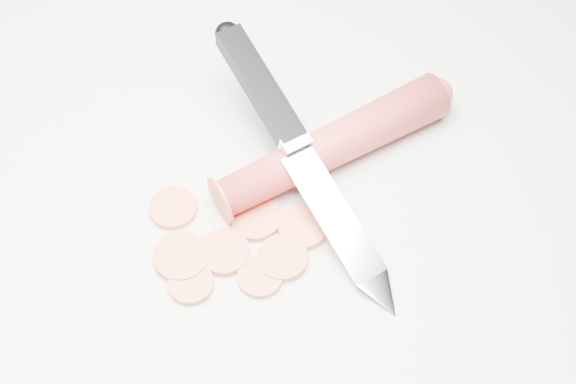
# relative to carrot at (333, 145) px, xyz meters

# --- Properties ---
(ground) EXTENTS (2.40, 2.40, 0.00)m
(ground) POSITION_rel_carrot_xyz_m (-0.04, -0.04, -0.02)
(ground) COLOR beige
(ground) RESTS_ON ground
(carrot) EXTENTS (0.15, 0.17, 0.03)m
(carrot) POSITION_rel_carrot_xyz_m (0.00, 0.00, 0.00)
(carrot) COLOR #B9302B
(carrot) RESTS_ON ground
(carrot_slice_0) EXTENTS (0.04, 0.04, 0.01)m
(carrot_slice_0) POSITION_rel_carrot_xyz_m (-0.04, -0.07, -0.02)
(carrot_slice_0) COLOR #D75936
(carrot_slice_0) RESTS_ON ground
(carrot_slice_1) EXTENTS (0.03, 0.03, 0.01)m
(carrot_slice_1) POSITION_rel_carrot_xyz_m (-0.07, -0.13, -0.02)
(carrot_slice_1) COLOR #D75936
(carrot_slice_1) RESTS_ON ground
(carrot_slice_2) EXTENTS (0.04, 0.04, 0.01)m
(carrot_slice_2) POSITION_rel_carrot_xyz_m (-0.05, -0.10, -0.02)
(carrot_slice_2) COLOR #D75936
(carrot_slice_2) RESTS_ON ground
(carrot_slice_3) EXTENTS (0.04, 0.04, 0.01)m
(carrot_slice_3) POSITION_rel_carrot_xyz_m (-0.00, -0.07, -0.02)
(carrot_slice_3) COLOR #D75936
(carrot_slice_3) RESTS_ON ground
(carrot_slice_4) EXTENTS (0.04, 0.04, 0.01)m
(carrot_slice_4) POSITION_rel_carrot_xyz_m (-0.01, -0.10, -0.02)
(carrot_slice_4) COLOR #D75936
(carrot_slice_4) RESTS_ON ground
(carrot_slice_5) EXTENTS (0.04, 0.04, 0.01)m
(carrot_slice_5) POSITION_rel_carrot_xyz_m (-0.10, -0.08, -0.02)
(carrot_slice_5) COLOR #D75936
(carrot_slice_5) RESTS_ON ground
(carrot_slice_6) EXTENTS (0.03, 0.03, 0.01)m
(carrot_slice_6) POSITION_rel_carrot_xyz_m (-0.02, -0.11, -0.02)
(carrot_slice_6) COLOR #D75936
(carrot_slice_6) RESTS_ON ground
(carrot_slice_7) EXTENTS (0.04, 0.04, 0.01)m
(carrot_slice_7) POSITION_rel_carrot_xyz_m (-0.08, -0.12, -0.02)
(carrot_slice_7) COLOR #D75936
(carrot_slice_7) RESTS_ON ground
(kitchen_knife) EXTENTS (0.20, 0.18, 0.07)m
(kitchen_knife) POSITION_rel_carrot_xyz_m (-0.01, -0.03, 0.02)
(kitchen_knife) COLOR silver
(kitchen_knife) RESTS_ON ground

